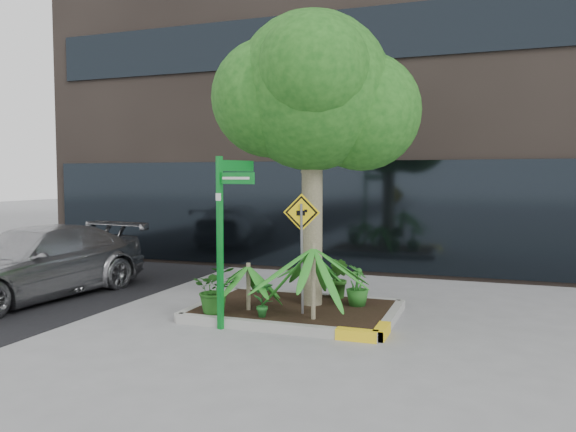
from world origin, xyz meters
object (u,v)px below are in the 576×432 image
(parked_car, at_px, (34,263))
(cattle_sign, at_px, (302,233))
(tree, at_px, (313,92))
(street_sign_post, at_px, (225,223))

(parked_car, xyz_separation_m, cattle_sign, (5.39, -0.05, 0.76))
(tree, height_order, parked_car, tree)
(street_sign_post, bearing_deg, tree, 77.93)
(parked_car, xyz_separation_m, street_sign_post, (4.38, -0.71, 0.94))
(street_sign_post, distance_m, cattle_sign, 1.22)
(parked_car, height_order, cattle_sign, cattle_sign)
(tree, bearing_deg, street_sign_post, -123.06)
(tree, xyz_separation_m, parked_car, (-5.32, -0.73, -3.06))
(tree, bearing_deg, parked_car, -172.19)
(tree, distance_m, parked_car, 6.18)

